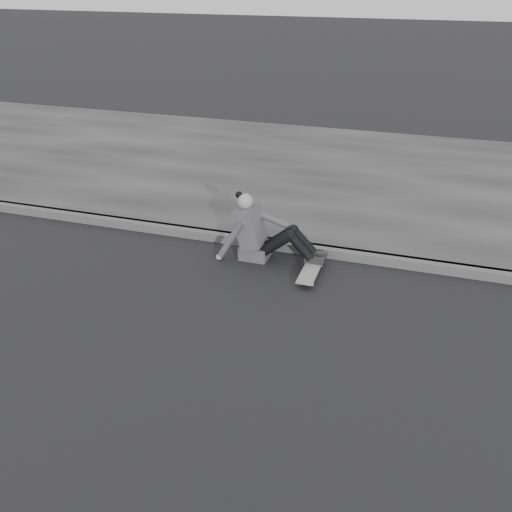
% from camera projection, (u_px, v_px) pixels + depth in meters
% --- Properties ---
extents(ground, '(80.00, 80.00, 0.00)m').
position_uv_depth(ground, '(446.00, 412.00, 4.86)').
color(ground, black).
rests_on(ground, ground).
extents(curb, '(24.00, 0.16, 0.12)m').
position_uv_depth(curb, '(452.00, 269.00, 7.01)').
color(curb, '#4E4E4E').
rests_on(curb, ground).
extents(sidewalk, '(24.00, 6.00, 0.12)m').
position_uv_depth(sidewalk, '(455.00, 188.00, 9.57)').
color(sidewalk, '#353535').
rests_on(sidewalk, ground).
extents(skateboard, '(0.20, 0.78, 0.09)m').
position_uv_depth(skateboard, '(311.00, 270.00, 6.97)').
color(skateboard, '#A8A9A3').
rests_on(skateboard, ground).
extents(seated_woman, '(1.38, 0.46, 0.88)m').
position_uv_depth(seated_woman, '(260.00, 233.00, 7.25)').
color(seated_woman, '#48484A').
rests_on(seated_woman, ground).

